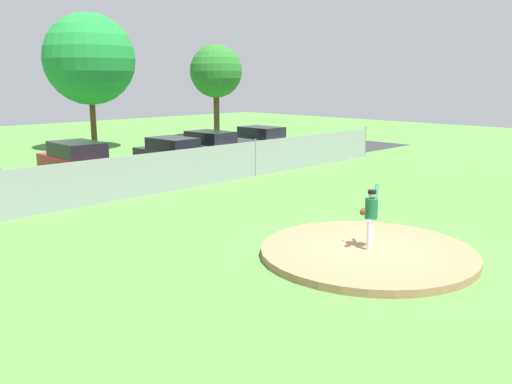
% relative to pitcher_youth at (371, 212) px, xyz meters
% --- Properties ---
extents(ground_plane, '(80.00, 80.00, 0.00)m').
position_rel_pitcher_youth_xyz_m(ground_plane, '(-0.13, 5.97, -1.11)').
color(ground_plane, '#4C8438').
extents(asphalt_strip, '(44.00, 7.00, 0.01)m').
position_rel_pitcher_youth_xyz_m(asphalt_strip, '(-0.13, 14.47, -1.11)').
color(asphalt_strip, '#2B2B2D').
rests_on(asphalt_strip, ground_plane).
extents(pitchers_mound, '(5.39, 5.39, 0.19)m').
position_rel_pitcher_youth_xyz_m(pitchers_mound, '(-0.13, -0.03, -1.02)').
color(pitchers_mound, '#99704C').
rests_on(pitchers_mound, ground_plane).
extents(pitcher_youth, '(0.80, 0.32, 1.60)m').
position_rel_pitcher_youth_xyz_m(pitcher_youth, '(0.00, 0.00, 0.00)').
color(pitcher_youth, silver).
rests_on(pitcher_youth, pitchers_mound).
extents(baseball, '(0.07, 0.07, 0.07)m').
position_rel_pitcher_youth_xyz_m(baseball, '(-0.01, 0.78, -0.89)').
color(baseball, white).
rests_on(baseball, pitchers_mound).
extents(chainlink_fence, '(29.85, 0.07, 1.72)m').
position_rel_pitcher_youth_xyz_m(chainlink_fence, '(-0.13, 9.97, -0.30)').
color(chainlink_fence, gray).
rests_on(chainlink_fence, ground_plane).
extents(parked_car_silver, '(1.91, 4.46, 1.71)m').
position_rel_pitcher_youth_xyz_m(parked_car_silver, '(6.82, 14.31, -0.30)').
color(parked_car_silver, '#B7BABF').
rests_on(parked_car_silver, ground_plane).
extents(parked_car_charcoal, '(1.94, 4.35, 1.61)m').
position_rel_pitcher_youth_xyz_m(parked_car_charcoal, '(4.14, 13.98, -0.34)').
color(parked_car_charcoal, '#232328').
rests_on(parked_car_charcoal, ground_plane).
extents(parked_car_white, '(1.94, 4.23, 1.73)m').
position_rel_pitcher_youth_xyz_m(parked_car_white, '(10.52, 14.19, -0.29)').
color(parked_car_white, silver).
rests_on(parked_car_white, ground_plane).
extents(parked_car_red, '(2.02, 4.70, 1.75)m').
position_rel_pitcher_youth_xyz_m(parked_car_red, '(-0.60, 14.40, -0.27)').
color(parked_car_red, '#A81919').
rests_on(parked_car_red, ground_plane).
extents(traffic_cone_orange, '(0.40, 0.40, 0.55)m').
position_rel_pitcher_youth_xyz_m(traffic_cone_orange, '(-3.10, 16.21, -0.85)').
color(traffic_cone_orange, orange).
rests_on(traffic_cone_orange, asphalt_strip).
extents(tree_broad_right, '(5.63, 5.63, 8.43)m').
position_rel_pitcher_youth_xyz_m(tree_broad_right, '(5.44, 24.20, 4.49)').
color(tree_broad_right, '#4C331E').
rests_on(tree_broad_right, ground_plane).
extents(tree_broad_left, '(3.95, 3.95, 6.97)m').
position_rel_pitcher_youth_xyz_m(tree_broad_left, '(15.68, 24.09, 3.84)').
color(tree_broad_left, '#4C331E').
rests_on(tree_broad_left, ground_plane).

